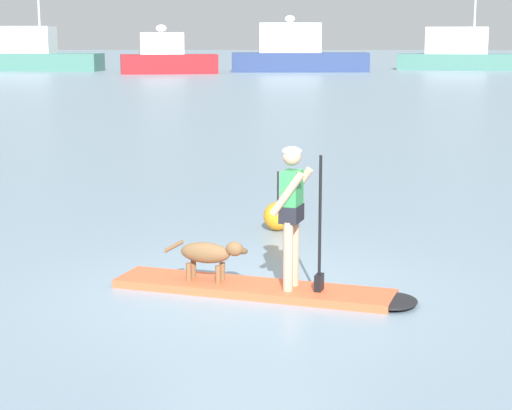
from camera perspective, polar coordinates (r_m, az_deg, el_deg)
name	(u,v)px	position (r m, az deg, el deg)	size (l,w,h in m)	color
ground_plane	(253,292)	(10.94, -0.21, -5.61)	(400.00, 400.00, 0.00)	gray
paddleboard	(271,290)	(10.86, 0.95, -5.47)	(3.79, 1.72, 0.10)	#E55933
person_paddler	(293,207)	(10.54, 2.37, -0.15)	(0.67, 0.57, 1.71)	tan
dog	(209,254)	(11.02, -3.02, -3.14)	(1.09, 0.41, 0.52)	brown
moored_boat_far_starboard	(31,54)	(84.83, -14.23, 9.34)	(12.52, 4.37, 10.87)	#3F7266
moored_boat_center	(167,58)	(75.90, -5.73, 9.35)	(8.39, 4.23, 4.06)	maroon
moored_boat_far_port	(296,54)	(79.81, 2.60, 9.66)	(12.18, 3.86, 4.91)	navy
moored_boat_port	(463,54)	(86.60, 13.10, 9.40)	(13.06, 5.90, 8.81)	#3F7266
marker_buoy	(278,216)	(14.34, 1.40, -0.72)	(0.46, 0.46, 0.96)	orange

